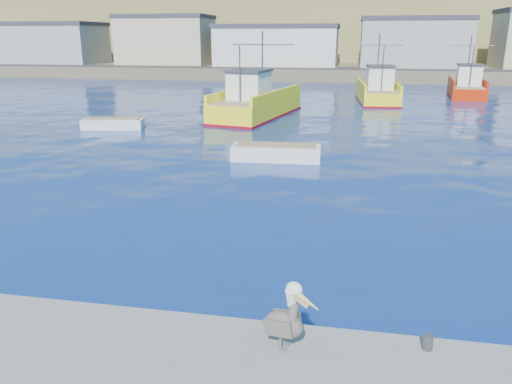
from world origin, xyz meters
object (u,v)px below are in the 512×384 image
Objects in this scene: boat_orange at (467,87)px; skiff_mid at (276,154)px; trawler_yellow_b at (377,92)px; pelican at (286,320)px; trawler_yellow_a at (256,104)px; skiff_left at (113,125)px.

boat_orange is 1.93× the size of skiff_mid.
trawler_yellow_b is 7.01× the size of pelican.
trawler_yellow_b reaches higher than skiff_mid.
pelican is (6.25, -30.38, 0.06)m from trawler_yellow_a.
skiff_mid is 3.26× the size of pelican.
skiff_mid is (-6.12, -24.82, -0.64)m from trawler_yellow_b.
skiff_mid is (12.29, -6.80, 0.03)m from skiff_left.
boat_orange is at bearing 41.09° from skiff_left.
boat_orange is 34.63m from skiff_mid.
skiff_left is (-8.66, -6.88, -0.76)m from trawler_yellow_a.
trawler_yellow_a is 31.02m from pelican.
trawler_yellow_b is 25.57m from skiff_mid.
trawler_yellow_b is (9.74, 11.13, -0.08)m from trawler_yellow_a.
skiff_mid is at bearing -116.49° from boat_orange.
skiff_left is at bearing 151.02° from skiff_mid.
trawler_yellow_a is 2.77× the size of skiff_left.
skiff_left is (-27.73, -24.19, -0.76)m from boat_orange.
trawler_yellow_a is at bearing 104.82° from skiff_mid.
pelican reaches higher than skiff_left.
skiff_mid is at bearing -75.18° from trawler_yellow_a.
skiff_left is at bearing -141.54° from trawler_yellow_a.
boat_orange reaches higher than skiff_mid.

